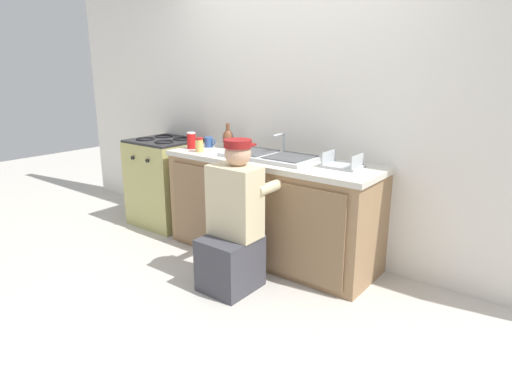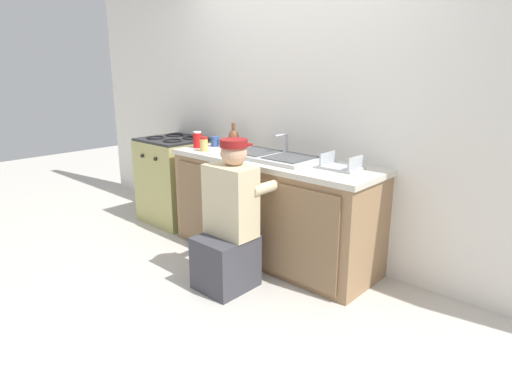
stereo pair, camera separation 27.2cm
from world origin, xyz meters
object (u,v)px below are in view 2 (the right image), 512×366
(dish_rack_tray, at_px, (341,166))
(coffee_mug, at_px, (215,141))
(stove_range, at_px, (176,180))
(condiment_jar, at_px, (204,144))
(vase_decorative, at_px, (234,138))
(plumber_person, at_px, (229,227))
(sink_double_basin, at_px, (272,156))
(soda_cup_red, at_px, (197,140))

(dish_rack_tray, distance_m, coffee_mug, 1.39)
(dish_rack_tray, bearing_deg, stove_range, -178.66)
(condiment_jar, bearing_deg, stove_range, 165.82)
(dish_rack_tray, height_order, condiment_jar, condiment_jar)
(dish_rack_tray, relative_size, vase_decorative, 1.22)
(stove_range, distance_m, vase_decorative, 0.92)
(coffee_mug, height_order, vase_decorative, vase_decorative)
(stove_range, height_order, plumber_person, plumber_person)
(sink_double_basin, xyz_separation_m, dish_rack_tray, (0.63, 0.04, 0.01))
(coffee_mug, distance_m, vase_decorative, 0.19)
(plumber_person, distance_m, dish_rack_tray, 0.94)
(dish_rack_tray, distance_m, condiment_jar, 1.31)
(vase_decorative, bearing_deg, condiment_jar, -102.73)
(plumber_person, bearing_deg, dish_rack_tray, 52.43)
(dish_rack_tray, bearing_deg, vase_decorative, 175.82)
(stove_range, bearing_deg, sink_double_basin, 0.09)
(sink_double_basin, relative_size, stove_range, 0.89)
(stove_range, height_order, dish_rack_tray, dish_rack_tray)
(coffee_mug, bearing_deg, plumber_person, -37.63)
(stove_range, distance_m, coffee_mug, 0.74)
(stove_range, relative_size, vase_decorative, 3.93)
(sink_double_basin, bearing_deg, stove_range, -179.91)
(soda_cup_red, height_order, condiment_jar, soda_cup_red)
(condiment_jar, bearing_deg, coffee_mug, 114.02)
(plumber_person, bearing_deg, vase_decorative, 133.15)
(plumber_person, height_order, vase_decorative, plumber_person)
(sink_double_basin, bearing_deg, dish_rack_tray, 4.00)
(plumber_person, height_order, coffee_mug, plumber_person)
(soda_cup_red, xyz_separation_m, condiment_jar, (0.17, -0.07, -0.01))
(dish_rack_tray, distance_m, vase_decorative, 1.23)
(vase_decorative, bearing_deg, soda_cup_red, -135.50)
(soda_cup_red, bearing_deg, plumber_person, -28.63)
(dish_rack_tray, height_order, vase_decorative, vase_decorative)
(dish_rack_tray, relative_size, soda_cup_red, 1.84)
(sink_double_basin, height_order, coffee_mug, sink_double_basin)
(stove_range, distance_m, condiment_jar, 0.85)
(sink_double_basin, bearing_deg, condiment_jar, -165.27)
(coffee_mug, relative_size, condiment_jar, 0.98)
(sink_double_basin, distance_m, plumber_person, 0.76)
(plumber_person, xyz_separation_m, coffee_mug, (-0.88, 0.68, 0.45))
(vase_decorative, bearing_deg, plumber_person, -46.85)
(sink_double_basin, height_order, vase_decorative, vase_decorative)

